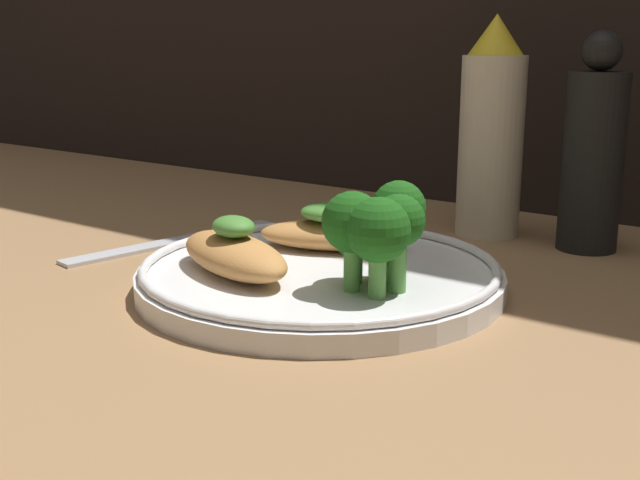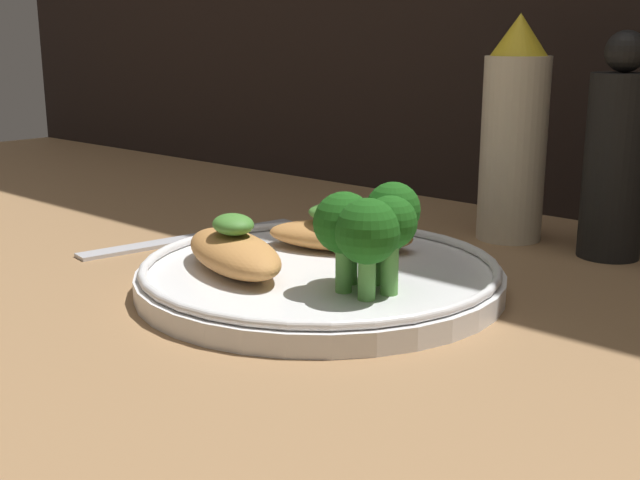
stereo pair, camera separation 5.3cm
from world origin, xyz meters
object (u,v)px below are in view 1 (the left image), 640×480
pepper_grinder (593,153)px  sauce_bottle (491,132)px  plate (320,275)px  broccoli_bunch (377,227)px

pepper_grinder → sauce_bottle: bearing=-180.0°
plate → sauce_bottle: size_ratio=1.34×
plate → pepper_grinder: pepper_grinder is taller
plate → broccoli_bunch: 7.11cm
plate → broccoli_bunch: size_ratio=3.65×
pepper_grinder → broccoli_bunch: bearing=-103.8°
plate → broccoli_bunch: broccoli_bunch is taller
broccoli_bunch → pepper_grinder: bearing=76.2°
broccoli_bunch → pepper_grinder: size_ratio=0.40×
sauce_bottle → pepper_grinder: bearing=0.0°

